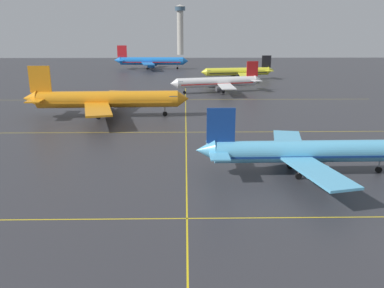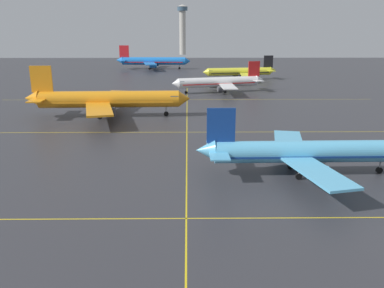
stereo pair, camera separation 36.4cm
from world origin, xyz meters
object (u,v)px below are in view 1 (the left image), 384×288
(airliner_second_row, at_px, (304,152))
(airliner_far_right_stand, at_px, (238,72))
(airliner_far_left_stand, at_px, (218,82))
(control_tower, at_px, (180,26))
(airliner_distant_taxiway, at_px, (151,61))
(airliner_third_row, at_px, (106,100))

(airliner_second_row, xyz_separation_m, airliner_far_right_stand, (5.00, 115.86, -0.09))
(airliner_far_left_stand, distance_m, airliner_far_right_stand, 36.86)
(airliner_second_row, relative_size, airliner_far_left_stand, 1.01)
(control_tower, bearing_deg, airliner_far_left_stand, -85.72)
(airliner_distant_taxiway, height_order, control_tower, control_tower)
(airliner_third_row, bearing_deg, airliner_far_right_stand, 59.86)
(airliner_far_right_stand, relative_size, airliner_distant_taxiway, 0.81)
(airliner_far_left_stand, xyz_separation_m, control_tower, (-15.15, 202.41, 19.47))
(airliner_distant_taxiway, xyz_separation_m, control_tower, (14.75, 121.04, 18.75))
(airliner_far_right_stand, height_order, airliner_distant_taxiway, airliner_distant_taxiway)
(airliner_third_row, xyz_separation_m, airliner_far_left_stand, (31.31, 39.18, -0.83))
(airliner_far_left_stand, bearing_deg, airliner_distant_taxiway, 110.18)
(airliner_far_left_stand, height_order, control_tower, control_tower)
(airliner_far_right_stand, xyz_separation_m, control_tower, (-26.88, 167.47, 19.56))
(airliner_third_row, xyz_separation_m, airliner_distant_taxiway, (1.40, 120.55, -0.10))
(airliner_far_right_stand, distance_m, airliner_distant_taxiway, 62.36)
(airliner_second_row, distance_m, airliner_far_left_stand, 81.19)
(airliner_third_row, distance_m, control_tower, 242.85)
(airliner_third_row, bearing_deg, control_tower, 86.17)
(airliner_second_row, bearing_deg, control_tower, 94.42)
(airliner_distant_taxiway, bearing_deg, airliner_far_right_stand, -48.11)
(airliner_second_row, distance_m, control_tower, 284.84)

